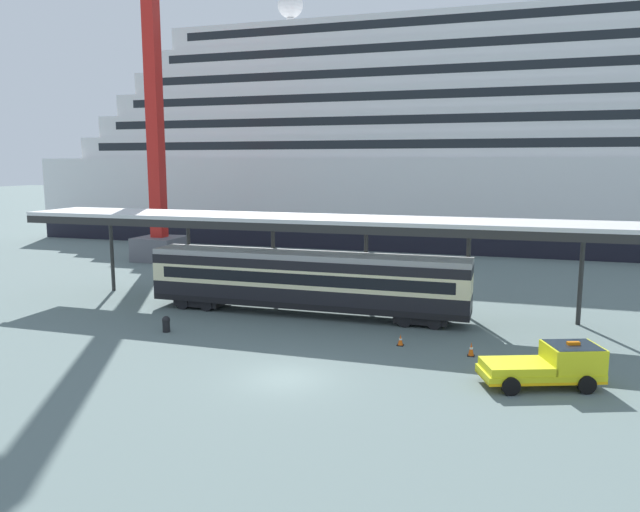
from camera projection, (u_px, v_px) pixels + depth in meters
name	position (u px, v px, depth m)	size (l,w,h in m)	color
ground_plane	(286.00, 378.00, 27.68)	(400.00, 400.00, 0.00)	slate
cruise_ship	(583.00, 146.00, 73.09)	(135.01, 29.74, 37.31)	black
platform_canopy	(308.00, 221.00, 38.85)	(40.29, 5.19, 6.42)	silver
train_carriage	(306.00, 280.00, 39.01)	(21.03, 2.81, 4.11)	black
service_truck	(551.00, 364.00, 26.62)	(5.58, 3.70, 2.02)	yellow
traffic_cone_near	(400.00, 340.00, 32.64)	(0.36, 0.36, 0.62)	black
traffic_cone_mid	(471.00, 349.00, 30.84)	(0.36, 0.36, 0.73)	black
dockside_crane	(156.00, 50.00, 58.19)	(12.44, 4.40, 64.91)	#595960
quay_bollard	(166.00, 323.00, 35.25)	(0.48, 0.48, 0.96)	black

